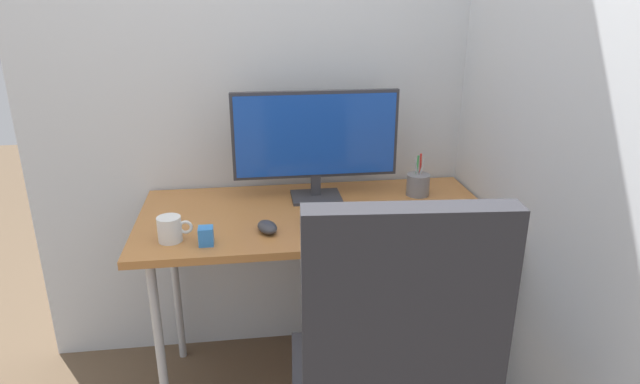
# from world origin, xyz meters

# --- Properties ---
(ground_plane) EXTENTS (8.00, 8.00, 0.00)m
(ground_plane) POSITION_xyz_m (0.00, 0.00, 0.00)
(ground_plane) COLOR brown
(wall_back) EXTENTS (2.21, 0.04, 2.80)m
(wall_back) POSITION_xyz_m (0.00, 0.34, 1.40)
(wall_back) COLOR silver
(wall_back) RESTS_ON ground_plane
(wall_side_right) EXTENTS (0.04, 1.56, 2.80)m
(wall_side_right) POSITION_xyz_m (0.67, -0.13, 1.40)
(wall_side_right) COLOR silver
(wall_side_right) RESTS_ON ground_plane
(desk) EXTENTS (1.27, 0.62, 0.75)m
(desk) POSITION_xyz_m (0.00, 0.00, 0.69)
(desk) COLOR #B27038
(desk) RESTS_ON ground_plane
(office_chair) EXTENTS (0.59, 0.60, 1.10)m
(office_chair) POSITION_xyz_m (0.10, -0.72, 0.58)
(office_chair) COLOR black
(office_chair) RESTS_ON ground_plane
(filing_cabinet) EXTENTS (0.43, 0.51, 0.59)m
(filing_cabinet) POSITION_xyz_m (0.39, -0.05, 0.30)
(filing_cabinet) COLOR slate
(filing_cabinet) RESTS_ON ground_plane
(monitor) EXTENTS (0.62, 0.15, 0.42)m
(monitor) POSITION_xyz_m (0.02, 0.15, 0.98)
(monitor) COLOR #333338
(monitor) RESTS_ON desk
(keyboard) EXTENTS (0.39, 0.14, 0.02)m
(keyboard) POSITION_xyz_m (0.13, -0.12, 0.76)
(keyboard) COLOR black
(keyboard) RESTS_ON desk
(mouse) EXTENTS (0.09, 0.11, 0.04)m
(mouse) POSITION_xyz_m (-0.18, -0.15, 0.77)
(mouse) COLOR #333338
(mouse) RESTS_ON desk
(pen_holder) EXTENTS (0.09, 0.09, 0.17)m
(pen_holder) POSITION_xyz_m (0.42, 0.12, 0.79)
(pen_holder) COLOR slate
(pen_holder) RESTS_ON desk
(notebook) EXTENTS (0.16, 0.22, 0.01)m
(notebook) POSITION_xyz_m (0.51, -0.14, 0.75)
(notebook) COLOR black
(notebook) RESTS_ON desk
(coffee_mug) EXTENTS (0.11, 0.08, 0.08)m
(coffee_mug) POSITION_xyz_m (-0.49, -0.18, 0.79)
(coffee_mug) COLOR white
(coffee_mug) RESTS_ON desk
(desk_clamp_accessory) EXTENTS (0.05, 0.05, 0.06)m
(desk_clamp_accessory) POSITION_xyz_m (-0.38, -0.22, 0.78)
(desk_clamp_accessory) COLOR #337FD8
(desk_clamp_accessory) RESTS_ON desk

